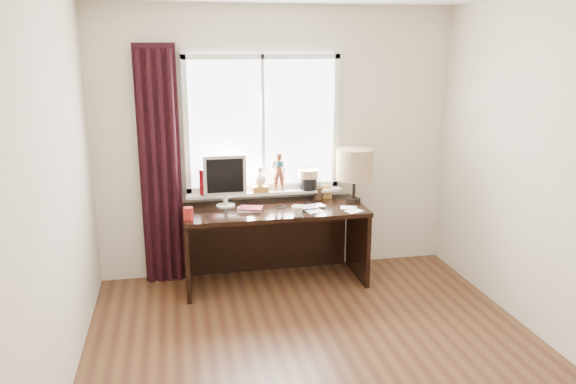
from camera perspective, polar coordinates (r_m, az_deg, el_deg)
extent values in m
cube|color=#56361D|center=(4.13, 4.38, -17.99)|extent=(3.50, 4.00, 0.00)
cube|color=beige|center=(5.50, -1.06, 5.00)|extent=(3.50, 0.00, 2.60)
cube|color=beige|center=(1.90, 22.55, -15.73)|extent=(3.50, 0.00, 2.60)
cube|color=beige|center=(3.54, -23.53, -1.74)|extent=(0.00, 4.00, 2.60)
cube|color=beige|center=(4.41, 27.15, 0.92)|extent=(0.00, 4.00, 2.60)
imported|color=silver|center=(5.24, 2.17, -1.55)|extent=(0.34, 0.26, 0.02)
imported|color=white|center=(4.99, 0.98, -1.91)|extent=(0.14, 0.14, 0.10)
cylinder|color=maroon|center=(4.97, -10.07, -2.16)|extent=(0.08, 0.08, 0.11)
cube|color=white|center=(5.43, -2.61, 6.99)|extent=(1.40, 0.02, 1.30)
cube|color=silver|center=(5.53, -2.50, 0.52)|extent=(1.50, 0.05, 0.05)
cube|color=silver|center=(5.36, -2.65, 13.59)|extent=(1.50, 0.05, 0.05)
cube|color=silver|center=(5.34, -10.32, 6.64)|extent=(0.05, 0.05, 1.40)
cube|color=silver|center=(5.57, 4.87, 7.14)|extent=(0.05, 0.05, 1.40)
cube|color=silver|center=(5.41, -2.57, 6.96)|extent=(0.03, 0.05, 1.30)
cube|color=silver|center=(5.49, -2.41, 0.00)|extent=(1.52, 0.18, 0.03)
cylinder|color=#6B040A|center=(5.36, -8.26, 1.05)|extent=(0.14, 0.14, 0.25)
cube|color=gold|center=(5.44, -2.86, 0.34)|extent=(0.15, 0.12, 0.06)
sphere|color=beige|center=(5.42, -2.87, 1.31)|extent=(0.13, 0.13, 0.13)
sphere|color=beige|center=(5.40, -2.89, 2.35)|extent=(0.07, 0.07, 0.07)
imported|color=brown|center=(5.44, -0.89, 2.07)|extent=(0.14, 0.10, 0.38)
cylinder|color=#1E4C51|center=(5.42, -0.87, 2.90)|extent=(0.09, 0.09, 0.05)
cylinder|color=black|center=(5.52, 2.10, 0.89)|extent=(0.16, 0.16, 0.12)
cylinder|color=#8C6B4C|center=(5.50, 2.11, 1.90)|extent=(0.20, 0.20, 0.08)
cube|color=black|center=(5.37, -12.84, 2.48)|extent=(0.38, 0.05, 2.25)
cylinder|color=black|center=(5.35, -14.33, 2.06)|extent=(0.06, 0.06, 2.20)
cylinder|color=black|center=(5.34, -13.37, 2.11)|extent=(0.06, 0.06, 2.20)
cylinder|color=black|center=(5.34, -12.41, 2.16)|extent=(0.06, 0.06, 2.20)
cylinder|color=black|center=(5.34, -11.44, 2.21)|extent=(0.06, 0.06, 2.20)
cube|color=black|center=(5.26, -1.37, -1.84)|extent=(1.70, 0.70, 0.04)
cube|color=black|center=(5.31, -10.25, -6.21)|extent=(0.04, 0.64, 0.71)
cube|color=black|center=(5.58, 7.11, -5.03)|extent=(0.04, 0.64, 0.71)
cube|color=black|center=(5.69, -1.95, -4.52)|extent=(1.60, 0.03, 0.71)
cylinder|color=beige|center=(5.34, -6.35, -1.36)|extent=(0.18, 0.18, 0.01)
cylinder|color=beige|center=(5.33, -6.36, -0.77)|extent=(0.04, 0.04, 0.10)
cube|color=beige|center=(5.27, -6.44, 1.70)|extent=(0.40, 0.04, 0.38)
cube|color=black|center=(5.25, -6.41, 1.64)|extent=(0.34, 0.01, 0.32)
cube|color=beige|center=(5.19, -3.93, -1.78)|extent=(0.24, 0.19, 0.02)
cube|color=maroon|center=(5.18, -3.81, -1.63)|extent=(0.24, 0.21, 0.01)
cylinder|color=black|center=(5.56, 3.10, -0.10)|extent=(0.09, 0.09, 0.12)
cylinder|color=black|center=(5.55, 2.93, 0.41)|extent=(0.01, 0.01, 0.22)
cylinder|color=black|center=(5.54, 3.25, 0.23)|extent=(0.01, 0.01, 0.19)
cylinder|color=black|center=(5.55, 3.07, 0.58)|extent=(0.01, 0.01, 0.25)
cylinder|color=black|center=(5.57, 3.26, 0.19)|extent=(0.01, 0.01, 0.17)
cube|color=gold|center=(5.58, 3.96, 0.01)|extent=(0.10, 0.02, 0.13)
cube|color=#996633|center=(5.57, 3.99, -0.02)|extent=(0.08, 0.01, 0.10)
cylinder|color=black|center=(5.51, 6.67, -0.80)|extent=(0.14, 0.14, 0.03)
cylinder|color=black|center=(5.48, 6.70, 0.46)|extent=(0.03, 0.03, 0.22)
cylinder|color=tan|center=(5.42, 6.78, 2.81)|extent=(0.35, 0.35, 0.30)
cube|color=white|center=(5.19, 6.73, -1.93)|extent=(0.18, 0.16, 0.00)
cube|color=white|center=(5.29, 6.17, -1.59)|extent=(0.18, 0.15, 0.00)
cube|color=white|center=(5.16, 2.73, -1.93)|extent=(0.17, 0.14, 0.00)
torus|color=black|center=(5.16, 1.63, -1.91)|extent=(0.14, 0.14, 0.01)
torus|color=black|center=(5.45, 2.09, -0.99)|extent=(0.15, 0.15, 0.01)
torus|color=black|center=(5.28, -0.79, -1.51)|extent=(0.14, 0.14, 0.01)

